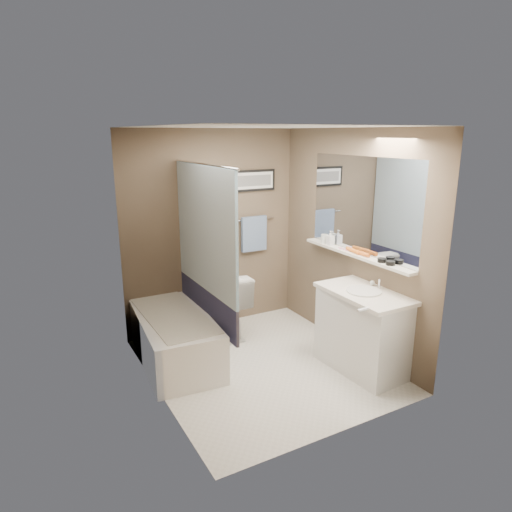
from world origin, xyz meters
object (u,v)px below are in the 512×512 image
hair_brush_back (353,250)px  soap_bottle (330,238)px  candle_bowl_far (382,260)px  candle_bowl_near (390,263)px  glass_jar (324,239)px  bathtub (174,337)px  toilet (224,303)px  vanity (363,333)px  hair_brush_front (361,253)px

hair_brush_back → soap_bottle: (0.00, 0.39, 0.06)m
soap_bottle → candle_bowl_far: bearing=-90.0°
candle_bowl_near → glass_jar: glass_jar is taller
bathtub → hair_brush_back: (1.79, -0.71, 0.89)m
glass_jar → toilet: bearing=153.8°
candle_bowl_far → glass_jar: (0.00, 0.93, 0.03)m
soap_bottle → glass_jar: bearing=90.0°
bathtub → vanity: 1.97m
glass_jar → soap_bottle: size_ratio=0.62×
candle_bowl_far → hair_brush_back: (0.00, 0.43, 0.00)m
candle_bowl_far → hair_brush_back: hair_brush_back is taller
candle_bowl_near → hair_brush_back: bearing=90.0°
vanity → hair_brush_front: bearing=54.3°
candle_bowl_near → candle_bowl_far: size_ratio=1.00×
hair_brush_back → glass_jar: glass_jar is taller
soap_bottle → hair_brush_front: bearing=-90.0°
vanity → glass_jar: size_ratio=9.00×
glass_jar → hair_brush_back: bearing=-90.0°
vanity → candle_bowl_far: size_ratio=10.00×
vanity → candle_bowl_far: (0.19, -0.01, 0.73)m
hair_brush_back → soap_bottle: size_ratio=1.37×
candle_bowl_far → toilet: bearing=126.0°
soap_bottle → hair_brush_back: bearing=-90.0°
bathtub → candle_bowl_near: 2.35m
toilet → candle_bowl_far: 1.93m
bathtub → toilet: toilet is taller
hair_brush_front → hair_brush_back: (0.00, 0.13, 0.00)m
toilet → hair_brush_front: bearing=134.5°
vanity → candle_bowl_near: candle_bowl_near is taller
bathtub → hair_brush_back: bearing=-16.7°
candle_bowl_near → soap_bottle: bearing=90.0°
vanity → candle_bowl_near: (0.19, -0.12, 0.73)m
toilet → glass_jar: glass_jar is taller
hair_brush_back → soap_bottle: bearing=90.0°
vanity → candle_bowl_near: 0.77m
candle_bowl_far → hair_brush_front: size_ratio=0.41×
bathtub → glass_jar: (1.79, -0.21, 0.92)m
bathtub → glass_jar: size_ratio=15.00×
bathtub → hair_brush_back: size_ratio=6.82×
bathtub → toilet: bearing=27.5°
candle_bowl_far → hair_brush_front: hair_brush_front is taller
candle_bowl_near → glass_jar: (0.00, 1.04, 0.03)m
candle_bowl_near → soap_bottle: (0.00, 0.93, 0.06)m
candle_bowl_far → hair_brush_back: bearing=90.0°
bathtub → candle_bowl_far: size_ratio=16.67×
glass_jar → soap_bottle: bearing=-90.0°
vanity → bathtub: bearing=141.4°
toilet → candle_bowl_near: (1.05, -1.56, 0.74)m
candle_bowl_far → bathtub: bearing=147.4°
bathtub → toilet: size_ratio=1.91×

